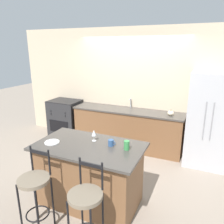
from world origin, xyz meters
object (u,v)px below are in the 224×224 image
Objects in this scene: bar_stool_far at (86,204)px; wine_glass at (94,133)px; dinner_plate at (52,142)px; pumpkin_decoration at (171,113)px; oven_range at (66,118)px; tumbler_cup at (127,145)px; coffee_mug at (111,143)px; bar_stool_near at (35,188)px; refrigerator at (208,120)px.

wine_glass is (-0.36, 0.89, 0.45)m from bar_stool_far.
pumpkin_decoration is at bearing 57.70° from dinner_plate.
oven_range is 7.67× the size of tumbler_cup.
pumpkin_decoration is (0.52, 1.87, -0.02)m from coffee_mug.
oven_range is at bearing 134.81° from wine_glass.
bar_stool_near is 1.12m from coffee_mug.
bar_stool_far is 8.37× the size of pumpkin_decoration.
dinner_plate is 0.86m from coffee_mug.
bar_stool_far is at bearing -85.53° from coffee_mug.
wine_glass is (1.84, -1.85, 0.58)m from oven_range.
refrigerator is 2.12m from tumbler_cup.
bar_stool_near is at bearing -112.06° from wine_glass.
dinner_plate is 1.94× the size of coffee_mug.
wine_glass reaches higher than pumpkin_decoration.
pumpkin_decoration is at bearing 74.58° from coffee_mug.
dinner_plate is (-0.89, 0.58, 0.34)m from bar_stool_far.
bar_stool_near is 1.00× the size of bar_stool_far.
bar_stool_near is at bearing -113.51° from pumpkin_decoration.
refrigerator reaches higher than bar_stool_near.
bar_stool_near is 0.72m from bar_stool_far.
pumpkin_decoration is at bearing 80.52° from bar_stool_far.
wine_glass is at bearing -45.19° from oven_range.
bar_stool_near is 1.26m from tumbler_cup.
oven_range is 4.50× the size of dinner_plate.
dinner_plate is 2.51m from pumpkin_decoration.
refrigerator is 8.57× the size of dinner_plate.
bar_stool_far is at bearing -0.50° from bar_stool_near.
oven_range is at bearing 179.19° from pumpkin_decoration.
bar_stool_near is at bearing -61.50° from oven_range.
wine_glass reaches higher than bar_stool_near.
oven_range is at bearing 138.26° from coffee_mug.
bar_stool_far is (-1.17, -2.68, -0.31)m from refrigerator.
tumbler_cup is (0.54, -0.08, -0.06)m from wine_glass.
oven_range reaches higher than dinner_plate.
refrigerator is at bearing -1.03° from oven_range.
coffee_mug is (-0.06, 0.83, 0.38)m from bar_stool_far.
refrigerator is at bearing 54.77° from bar_stool_near.
oven_range is 2.57m from dinner_plate.
wine_glass is 1.57× the size of coffee_mug.
tumbler_cup is (1.06, 0.23, 0.05)m from dinner_plate.
bar_stool_near is 1.05m from wine_glass.
bar_stool_far is at bearing -67.65° from wine_glass.
dinner_plate is at bearing -134.42° from refrigerator.
coffee_mug is 0.85× the size of pumpkin_decoration.
coffee_mug is 1.94m from pumpkin_decoration.
oven_range is 8.75× the size of coffee_mug.
refrigerator is 1.90× the size of oven_range.
tumbler_cup is (-0.99, -1.87, 0.08)m from refrigerator.
wine_glass is 1.38× the size of tumbler_cup.
refrigerator is 2.36m from wine_glass.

